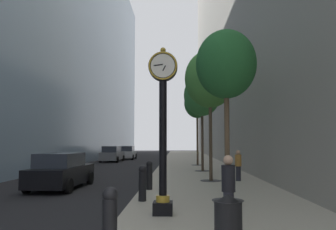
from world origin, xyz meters
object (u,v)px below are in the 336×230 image
at_px(car_black_far, 61,171).
at_px(pedestrian_by_clock, 228,188).
at_px(bollard_third, 142,182).
at_px(street_tree_mid_far, 202,96).
at_px(street_tree_mid_near, 210,79).
at_px(bollard_nearest, 110,220).
at_px(bollard_fourth, 149,174).
at_px(street_clock, 163,121).
at_px(trash_bin, 228,222).
at_px(pedestrian_walking, 238,165).
at_px(car_silver_near, 127,153).
at_px(car_grey_mid, 112,154).
at_px(street_tree_far, 197,104).
at_px(street_tree_near, 226,65).

bearing_deg(car_black_far, pedestrian_by_clock, -47.73).
relative_size(bollard_third, street_tree_mid_far, 0.18).
bearing_deg(street_tree_mid_near, bollard_nearest, -103.95).
bearing_deg(bollard_fourth, street_clock, -80.93).
relative_size(bollard_nearest, bollard_fourth, 1.00).
relative_size(trash_bin, pedestrian_walking, 0.66).
distance_m(car_silver_near, car_grey_mid, 5.45).
distance_m(bollard_third, street_tree_mid_far, 13.41).
bearing_deg(bollard_third, street_tree_far, 80.81).
distance_m(street_tree_mid_far, car_grey_mid, 16.58).
bearing_deg(street_tree_mid_far, street_tree_mid_near, -90.00).
bearing_deg(street_tree_mid_far, bollard_third, -103.59).
distance_m(bollard_nearest, street_tree_far, 24.60).
bearing_deg(bollard_third, trash_bin, -67.96).
distance_m(bollard_fourth, pedestrian_by_clock, 6.66).
distance_m(bollard_third, car_silver_near, 31.22).
distance_m(bollard_fourth, street_tree_far, 16.39).
bearing_deg(car_grey_mid, street_tree_mid_near, -65.16).
bearing_deg(pedestrian_by_clock, car_grey_mid, 106.34).
distance_m(bollard_third, pedestrian_walking, 7.64).
bearing_deg(trash_bin, bollard_third, 112.04).
bearing_deg(pedestrian_by_clock, street_tree_mid_near, 87.13).
bearing_deg(pedestrian_walking, street_tree_mid_near, -177.80).
bearing_deg(car_black_far, bollard_fourth, -15.82).
bearing_deg(street_tree_far, car_black_far, -116.83).
distance_m(street_tree_near, street_tree_mid_far, 12.07).
xyz_separation_m(street_clock, bollard_nearest, (-0.80, -3.54, -1.99)).
bearing_deg(pedestrian_by_clock, pedestrian_walking, 78.68).
bearing_deg(street_tree_near, car_black_far, 151.57).
height_order(car_silver_near, car_black_far, car_black_far).
bearing_deg(street_tree_far, pedestrian_walking, -83.16).
height_order(street_clock, bollard_fourth, street_clock).
bearing_deg(car_silver_near, street_tree_mid_near, -71.95).
bearing_deg(car_black_far, street_tree_mid_near, 16.59).
relative_size(street_tree_far, car_silver_near, 1.58).
height_order(bollard_third, car_silver_near, car_silver_near).
bearing_deg(pedestrian_walking, trash_bin, -100.86).
bearing_deg(bollard_fourth, pedestrian_walking, 37.68).
relative_size(bollard_nearest, trash_bin, 1.17).
xyz_separation_m(car_silver_near, car_grey_mid, (-0.88, -5.38, 0.02)).
relative_size(trash_bin, car_grey_mid, 0.22).
distance_m(bollard_nearest, pedestrian_walking, 12.73).
xyz_separation_m(pedestrian_walking, car_silver_near, (-9.46, 24.56, -0.18)).
xyz_separation_m(bollard_nearest, bollard_third, (0.00, 5.70, 0.00)).
relative_size(bollard_fourth, pedestrian_by_clock, 0.72).
bearing_deg(street_tree_mid_near, pedestrian_by_clock, -92.87).
bearing_deg(street_tree_mid_near, street_tree_mid_far, 90.00).
height_order(street_tree_mid_far, street_tree_far, street_tree_mid_far).
height_order(bollard_fourth, pedestrian_walking, pedestrian_walking).
bearing_deg(street_clock, pedestrian_walking, 66.86).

